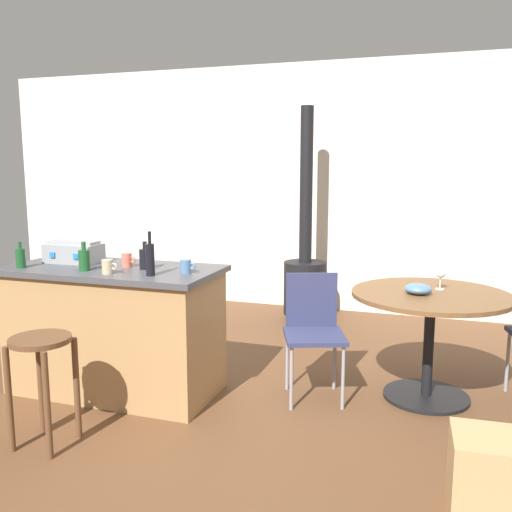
{
  "coord_description": "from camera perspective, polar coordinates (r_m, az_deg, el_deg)",
  "views": [
    {
      "loc": [
        1.24,
        -3.13,
        1.59
      ],
      "look_at": [
        0.06,
        0.37,
        0.99
      ],
      "focal_mm": 38.65,
      "sensor_mm": 36.0,
      "label": 1
    }
  ],
  "objects": [
    {
      "name": "serving_bowl",
      "position": [
        3.83,
        16.43,
        -3.27
      ],
      "size": [
        0.18,
        0.18,
        0.07
      ],
      "primitive_type": "ellipsoid",
      "color": "#4C7099",
      "rests_on": "dining_table"
    },
    {
      "name": "folding_chair_far",
      "position": [
        3.85,
        5.95,
        -7.23
      ],
      "size": [
        0.51,
        0.51,
        0.85
      ],
      "color": "navy",
      "rests_on": "ground_plane"
    },
    {
      "name": "cup_2",
      "position": [
        3.63,
        -7.26,
        -1.08
      ],
      "size": [
        0.11,
        0.07,
        0.09
      ],
      "color": "#4C7099",
      "rests_on": "kitchen_island"
    },
    {
      "name": "kitchen_island",
      "position": [
        4.06,
        -14.38,
        -7.34
      ],
      "size": [
        1.49,
        0.72,
        0.9
      ],
      "color": "#A37A4C",
      "rests_on": "ground_plane"
    },
    {
      "name": "wooden_stool",
      "position": [
        3.4,
        -21.28,
        -10.53
      ],
      "size": [
        0.34,
        0.34,
        0.64
      ],
      "color": "brown",
      "rests_on": "ground_plane"
    },
    {
      "name": "bottle_1",
      "position": [
        4.13,
        -23.18,
        -0.17
      ],
      "size": [
        0.07,
        0.07,
        0.18
      ],
      "color": "#194C23",
      "rests_on": "kitchen_island"
    },
    {
      "name": "toolbox",
      "position": [
        4.22,
        -18.34,
        0.36
      ],
      "size": [
        0.4,
        0.22,
        0.16
      ],
      "color": "gray",
      "rests_on": "kitchen_island"
    },
    {
      "name": "bottle_2",
      "position": [
        3.82,
        -11.4,
        -0.25
      ],
      "size": [
        0.08,
        0.08,
        0.19
      ],
      "color": "black",
      "rests_on": "kitchen_island"
    },
    {
      "name": "cup_0",
      "position": [
        3.93,
        -13.2,
        -0.41
      ],
      "size": [
        0.11,
        0.07,
        0.1
      ],
      "color": "#DB6651",
      "rests_on": "kitchen_island"
    },
    {
      "name": "ground_plane",
      "position": [
        3.72,
        -2.79,
        -16.03
      ],
      "size": [
        8.8,
        8.8,
        0.0
      ],
      "primitive_type": "plane",
      "color": "brown"
    },
    {
      "name": "back_wall",
      "position": [
        6.16,
        7.05,
        6.95
      ],
      "size": [
        8.0,
        0.1,
        2.7
      ],
      "primitive_type": "cube",
      "color": "silver",
      "rests_on": "ground_plane"
    },
    {
      "name": "bottle_0",
      "position": [
        3.86,
        -17.35,
        -0.35
      ],
      "size": [
        0.07,
        0.07,
        0.2
      ],
      "color": "#194C23",
      "rests_on": "kitchen_island"
    },
    {
      "name": "cardboard_box",
      "position": [
        2.88,
        24.59,
        -20.41
      ],
      "size": [
        0.51,
        0.35,
        0.4
      ],
      "primitive_type": "cube",
      "rotation": [
        0.0,
        0.0,
        0.05
      ],
      "color": "tan",
      "rests_on": "ground_plane"
    },
    {
      "name": "bottle_3",
      "position": [
        3.58,
        -10.9,
        -0.27
      ],
      "size": [
        0.06,
        0.06,
        0.29
      ],
      "color": "black",
      "rests_on": "kitchen_island"
    },
    {
      "name": "cup_1",
      "position": [
        3.71,
        -15.09,
        -1.08
      ],
      "size": [
        0.11,
        0.07,
        0.09
      ],
      "color": "tan",
      "rests_on": "kitchen_island"
    },
    {
      "name": "wood_stove",
      "position": [
        5.74,
        5.09,
        -1.56
      ],
      "size": [
        0.44,
        0.45,
        2.19
      ],
      "color": "black",
      "rests_on": "ground_plane"
    },
    {
      "name": "wine_glass",
      "position": [
        4.01,
        18.56,
        -1.81
      ],
      "size": [
        0.07,
        0.07,
        0.14
      ],
      "color": "silver",
      "rests_on": "dining_table"
    },
    {
      "name": "dining_table",
      "position": [
        3.94,
        17.56,
        -6.11
      ],
      "size": [
        1.06,
        1.06,
        0.75
      ],
      "color": "black",
      "rests_on": "ground_plane"
    }
  ]
}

